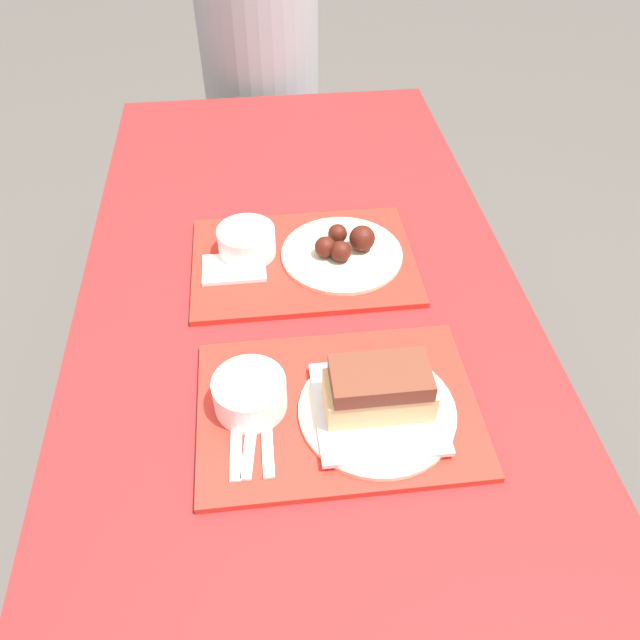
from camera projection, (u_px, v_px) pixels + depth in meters
name	position (u px, v px, depth m)	size (l,w,h in m)	color
ground_plane	(311.00, 531.00, 1.63)	(12.00, 12.00, 0.00)	#4C4742
picnic_table	(307.00, 360.00, 1.16)	(0.82, 1.82, 0.77)	maroon
picnic_bench_far	(276.00, 171.00, 2.15)	(0.78, 0.28, 0.47)	maroon
tray_near	(338.00, 408.00, 0.96)	(0.43, 0.30, 0.01)	red
tray_far	(304.00, 261.00, 1.21)	(0.43, 0.30, 0.01)	red
bowl_coleslaw_near	(250.00, 392.00, 0.93)	(0.11, 0.11, 0.06)	white
brisket_sandwich_plate	(378.00, 398.00, 0.92)	(0.24, 0.24, 0.10)	beige
plastic_fork_near	(252.00, 429.00, 0.92)	(0.04, 0.17, 0.00)	white
plastic_knife_near	(267.00, 427.00, 0.92)	(0.02, 0.17, 0.00)	white
plastic_spoon_near	(237.00, 430.00, 0.92)	(0.02, 0.17, 0.00)	white
condiment_packet	(335.00, 370.00, 1.00)	(0.04, 0.03, 0.01)	#3F3F47
bowl_coleslaw_far	(246.00, 240.00, 1.20)	(0.11, 0.11, 0.06)	white
wings_plate_far	(343.00, 249.00, 1.20)	(0.23, 0.23, 0.06)	beige
napkin_far	(234.00, 268.00, 1.18)	(0.12, 0.08, 0.01)	white
person_seated_across	(260.00, 56.00, 1.87)	(0.35, 0.35, 0.75)	#9E9EA3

